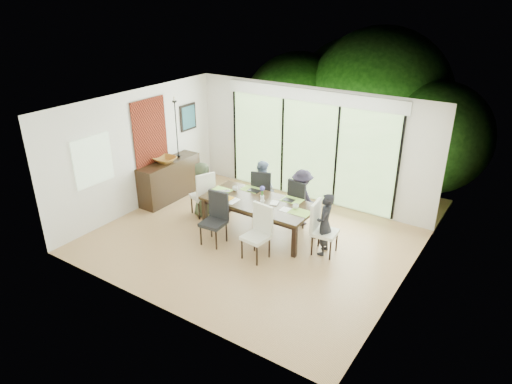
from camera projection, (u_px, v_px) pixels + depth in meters
The scene contains 62 objects.
floor at pixel (249, 242), 9.19m from camera, with size 6.00×5.00×0.01m, color olive.
ceiling at pixel (248, 109), 8.08m from camera, with size 6.00×5.00×0.01m, color white.
wall_back at pixel (310, 145), 10.54m from camera, with size 6.00×0.02×2.70m, color silver.
wall_front at pixel (153, 234), 6.72m from camera, with size 6.00×0.02×2.70m, color beige.
wall_left at pixel (137, 151), 10.15m from camera, with size 0.02×5.00×2.70m, color silver.
wall_right at pixel (408, 220), 7.12m from camera, with size 0.02×5.00×2.70m, color silver.
glass_doors at pixel (309, 151), 10.57m from camera, with size 4.20×0.02×2.30m, color #598C3F.
blinds_header at pixel (311, 96), 10.03m from camera, with size 4.40×0.06×0.28m, color white.
mullion_a at pixel (235, 137), 11.62m from camera, with size 0.05×0.04×2.30m, color black.
mullion_b at pixel (282, 146), 10.92m from camera, with size 0.05×0.04×2.30m, color black.
mullion_c at pixel (336, 157), 10.21m from camera, with size 0.05×0.04×2.30m, color black.
mullion_d at pixel (398, 170), 9.51m from camera, with size 0.05×0.04×2.30m, color black.
side_window at pixel (93, 161), 9.15m from camera, with size 0.02×0.90×1.00m, color #8CAD7F.
deck at pixel (323, 187), 11.79m from camera, with size 6.00×1.80×0.10m, color brown.
rail_top at pixel (337, 157), 12.16m from camera, with size 6.00×0.08×0.06m, color brown.
foliage_left at pixel (297, 107), 13.46m from camera, with size 3.20×3.20×3.20m, color #14380F.
foliage_mid at pixel (378, 101), 12.66m from camera, with size 4.00×4.00×4.00m, color #14380F.
foliage_right at pixel (434, 137), 11.37m from camera, with size 2.80×2.80×2.80m, color #14380F.
foliage_far at pixel (353, 98), 13.77m from camera, with size 3.60×3.60×3.60m, color #14380F.
table_top at pixel (259, 202), 9.26m from camera, with size 2.30×1.06×0.06m, color black.
table_apron at pixel (259, 206), 9.30m from camera, with size 2.11×0.86×0.10m, color black.
table_leg_fl at pixel (205, 213), 9.63m from camera, with size 0.09×0.09×0.66m, color black.
table_leg_fr at pixel (294, 241), 8.54m from camera, with size 0.09×0.09×0.66m, color black.
table_leg_bl at pixel (229, 198), 10.28m from camera, with size 0.09×0.09×0.66m, color black.
table_leg_br at pixel (315, 223), 9.19m from camera, with size 0.09×0.09×0.66m, color black.
chair_left_end at pixel (202, 193), 10.08m from camera, with size 0.44×0.44×1.06m, color white, non-canonical shape.
chair_right_end at pixel (325, 229), 8.58m from camera, with size 0.44×0.44×1.06m, color white, non-canonical shape.
chair_far_left at pixel (263, 190), 10.20m from camera, with size 0.44×0.44×1.06m, color black, non-canonical shape.
chair_far_right at pixel (302, 201), 9.70m from camera, with size 0.44×0.44×1.06m, color black, non-canonical shape.
chair_near_left at pixel (213, 219), 8.92m from camera, with size 0.44×0.44×1.06m, color black, non-canonical shape.
chair_near_right at pixel (256, 233), 8.42m from camera, with size 0.44×0.44×1.06m, color silver, non-canonical shape.
person_left_end at pixel (203, 189), 10.04m from camera, with size 0.58×0.36×1.24m, color #3B462E.
person_right_end at pixel (325, 224), 8.55m from camera, with size 0.58×0.36×1.24m, color black.
person_far_left at pixel (262, 187), 10.15m from camera, with size 0.58×0.36×1.24m, color slate.
person_far_right at pixel (302, 197), 9.65m from camera, with size 0.58×0.36×1.24m, color black.
placemat_left at pixel (222, 190), 9.73m from camera, with size 0.42×0.31×0.01m, color #82B741.
placemat_right at pixel (300, 212), 8.77m from camera, with size 0.42×0.31×0.01m, color #7FA93C.
placemat_far_l at pixel (251, 189), 9.78m from camera, with size 0.42×0.31×0.01m, color #76A139.
placemat_far_r at pixel (292, 200), 9.28m from camera, with size 0.42×0.31×0.01m, color #92C646.
placemat_paper at pixel (228, 200), 9.30m from camera, with size 0.42×0.31×0.01m, color white.
tablet_far_l at pixel (254, 191), 9.69m from camera, with size 0.25×0.17×0.01m, color black.
tablet_far_r at pixel (289, 200), 9.26m from camera, with size 0.23×0.16×0.01m, color black.
papers at pixel (287, 210), 8.86m from camera, with size 0.29×0.21×0.00m, color white.
platter_base at pixel (228, 199), 9.29m from camera, with size 0.25×0.25×0.02m, color white.
platter_snacks at pixel (228, 198), 9.28m from camera, with size 0.19×0.19×0.01m, color #C18116.
vase at pixel (262, 198), 9.24m from camera, with size 0.08×0.08×0.12m, color silver.
hyacinth_stems at pixel (262, 193), 9.19m from camera, with size 0.04×0.04×0.15m, color #337226.
hyacinth_blooms at pixel (262, 188), 9.15m from camera, with size 0.11×0.11×0.11m, color #4943A9.
laptop at pixel (222, 192), 9.60m from camera, with size 0.32×0.20×0.02m, color silver.
cup_a at pixel (235, 189), 9.70m from camera, with size 0.12×0.12×0.09m, color white.
cup_b at pixel (262, 202), 9.08m from camera, with size 0.10×0.10×0.09m, color white.
cup_c at pixel (296, 206), 8.91m from camera, with size 0.12×0.12×0.09m, color white.
book at pixel (271, 202), 9.16m from camera, with size 0.16×0.22×0.02m, color white.
sideboard at pixel (170, 180), 10.90m from camera, with size 0.48×1.69×0.95m, color black.
bowl at pixel (165, 160), 10.60m from camera, with size 0.50×0.50×0.12m, color brown.
candlestick_base at pixel (178, 156), 10.96m from camera, with size 0.11×0.11×0.04m, color black.
candlestick_shaft at pixel (176, 129), 10.69m from camera, with size 0.03×0.03×1.32m, color black.
candlestick_pan at pixel (174, 101), 10.42m from camera, with size 0.11×0.11×0.03m, color black.
candle at pixel (174, 99), 10.40m from camera, with size 0.04×0.04×0.11m, color silver.
tapestry at pixel (150, 132), 10.29m from camera, with size 0.02×1.00×1.50m, color maroon.
art_frame at pixel (188, 117), 11.26m from camera, with size 0.03×0.55×0.65m, color black.
art_canvas at pixel (189, 117), 11.25m from camera, with size 0.01×0.45×0.55m, color #1B4856.
Camera 1 is at (4.51, -6.58, 4.67)m, focal length 32.00 mm.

